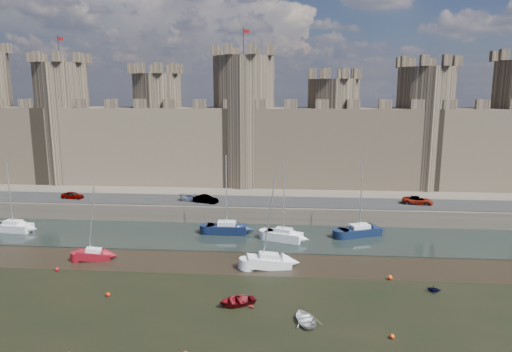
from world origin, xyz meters
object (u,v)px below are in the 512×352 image
object	(u,v)px
car_1	(206,199)
sailboat_5	(269,261)
sailboat_3	(360,231)
sailboat_4	(94,254)
sailboat_2	(283,235)
car_0	(72,195)
car_2	(193,198)
sailboat_1	(227,228)
car_3	(418,200)
sailboat_0	(13,226)

from	to	relation	value
car_1	sailboat_5	size ratio (longest dim) A/B	0.37
sailboat_3	sailboat_4	xyz separation A→B (m)	(-32.30, -11.50, -0.10)
sailboat_2	sailboat_4	distance (m)	23.62
car_0	sailboat_5	bearing A→B (deg)	-115.24
sailboat_5	sailboat_4	bearing A→B (deg)	166.42
car_2	sailboat_5	distance (m)	23.94
sailboat_1	sailboat_2	size ratio (longest dim) A/B	1.04
car_2	car_3	xyz separation A→B (m)	(34.43, 0.76, 0.05)
car_0	sailboat_5	world-z (taller)	sailboat_5
car_1	sailboat_1	world-z (taller)	sailboat_1
car_1	sailboat_3	distance (m)	23.56
sailboat_3	sailboat_4	world-z (taller)	sailboat_3
car_2	sailboat_1	world-z (taller)	sailboat_1
sailboat_0	sailboat_4	xyz separation A→B (m)	(15.99, -9.62, -0.09)
sailboat_2	sailboat_0	bearing A→B (deg)	-162.41
car_3	sailboat_1	size ratio (longest dim) A/B	0.41
sailboat_2	sailboat_3	world-z (taller)	sailboat_2
car_3	car_0	bearing A→B (deg)	101.69
car_0	sailboat_3	bearing A→B (deg)	-93.59
car_0	sailboat_2	size ratio (longest dim) A/B	0.33
sailboat_4	sailboat_5	xyz separation A→B (m)	(20.58, -0.74, 0.08)
car_1	sailboat_4	distance (m)	20.82
sailboat_2	sailboat_5	xyz separation A→B (m)	(-1.42, -9.35, -0.07)
car_1	sailboat_2	xyz separation A→B (m)	(12.17, -9.59, -2.31)
car_1	car_3	world-z (taller)	car_1
car_0	sailboat_3	world-z (taller)	sailboat_3
car_1	sailboat_2	bearing A→B (deg)	-110.94
sailboat_2	sailboat_4	xyz separation A→B (m)	(-22.00, -8.61, -0.15)
car_2	car_3	distance (m)	34.44
sailboat_0	sailboat_2	bearing A→B (deg)	4.95
sailboat_2	sailboat_5	world-z (taller)	sailboat_5
car_3	sailboat_4	bearing A→B (deg)	126.34
car_3	sailboat_1	distance (m)	29.47
car_1	car_2	size ratio (longest dim) A/B	0.97
sailboat_3	sailboat_4	size ratio (longest dim) A/B	1.12
car_1	sailboat_4	bearing A→B (deg)	168.90
car_2	sailboat_4	xyz separation A→B (m)	(-7.66, -19.27, -2.40)
car_1	sailboat_3	xyz separation A→B (m)	(22.47, -6.69, -2.36)
sailboat_3	sailboat_5	size ratio (longest dim) A/B	0.95
sailboat_2	sailboat_5	bearing A→B (deg)	-79.55
car_0	car_2	xyz separation A→B (m)	(19.59, 0.00, -0.02)
sailboat_3	car_0	bearing A→B (deg)	147.54
car_3	sailboat_4	distance (m)	46.67
sailboat_3	sailboat_5	world-z (taller)	sailboat_5
car_2	sailboat_4	world-z (taller)	sailboat_4
car_3	sailboat_0	size ratio (longest dim) A/B	0.46
car_3	sailboat_5	size ratio (longest dim) A/B	0.42
sailboat_0	sailboat_3	world-z (taller)	sailboat_3
sailboat_1	car_0	bearing A→B (deg)	162.03
car_1	car_2	world-z (taller)	car_1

